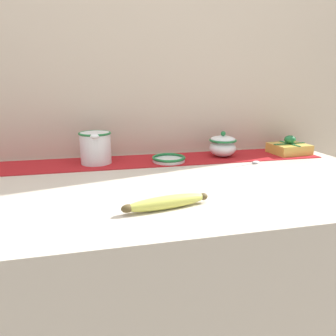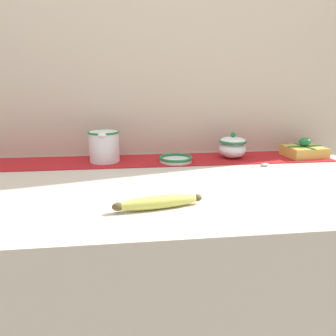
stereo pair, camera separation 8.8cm
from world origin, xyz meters
name	(u,v)px [view 1 (the left image)]	position (x,y,z in m)	size (l,w,h in m)	color
countertop	(154,302)	(0.00, 0.00, 0.44)	(1.57, 0.74, 0.88)	beige
back_wall	(134,75)	(0.00, 0.39, 1.20)	(2.37, 0.04, 2.40)	beige
table_runner	(141,161)	(0.00, 0.26, 0.88)	(1.45, 0.20, 0.00)	#A8191E
cream_pitcher	(96,147)	(-0.17, 0.26, 0.94)	(0.12, 0.14, 0.12)	white
sugar_bowl	(223,145)	(0.34, 0.26, 0.92)	(0.11, 0.11, 0.10)	white
small_dish	(169,159)	(0.10, 0.22, 0.89)	(0.13, 0.13, 0.02)	white
banana	(167,202)	(0.00, -0.21, 0.89)	(0.22, 0.07, 0.03)	#CCD156
spoon	(252,163)	(0.40, 0.12, 0.88)	(0.18, 0.07, 0.01)	silver
gift_box	(289,148)	(0.63, 0.25, 0.90)	(0.16, 0.14, 0.08)	gold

